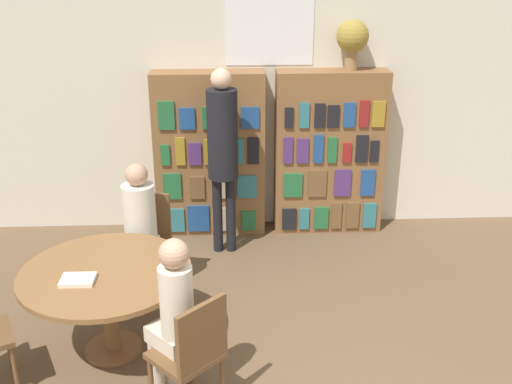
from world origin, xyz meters
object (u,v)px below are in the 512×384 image
(bookshelf_right, at_px, (329,153))
(seated_reader_left, at_px, (139,224))
(bookshelf_left, at_px, (210,155))
(reading_table, at_px, (107,283))
(librarian_standing, at_px, (223,143))
(flower_vase, at_px, (352,38))
(chair_left_side, at_px, (147,238))
(seated_reader_right, at_px, (173,313))
(chair_far_side, at_px, (193,351))

(bookshelf_right, relative_size, seated_reader_left, 1.41)
(bookshelf_left, height_order, reading_table, bookshelf_left)
(bookshelf_left, distance_m, seated_reader_left, 1.49)
(librarian_standing, bearing_deg, flower_vase, 21.01)
(reading_table, xyz_separation_m, chair_left_side, (0.18, 0.96, -0.10))
(flower_vase, bearing_deg, reading_table, -135.53)
(bookshelf_right, distance_m, librarian_standing, 1.28)
(reading_table, bearing_deg, bookshelf_left, 71.30)
(bookshelf_right, distance_m, seated_reader_left, 2.32)
(flower_vase, xyz_separation_m, reading_table, (-2.19, -2.15, -1.48))
(bookshelf_left, bearing_deg, librarian_standing, -73.67)
(bookshelf_left, relative_size, seated_reader_right, 1.40)
(bookshelf_left, xyz_separation_m, flower_vase, (1.46, 0.00, 1.21))
(reading_table, bearing_deg, chair_far_side, -46.40)
(chair_far_side, xyz_separation_m, seated_reader_right, (-0.13, 0.13, 0.21))
(flower_vase, relative_size, seated_reader_right, 0.40)
(bookshelf_right, xyz_separation_m, librarian_standing, (-1.14, -0.50, 0.29))
(reading_table, relative_size, chair_far_side, 1.43)
(chair_left_side, xyz_separation_m, librarian_standing, (0.70, 0.69, 0.67))
(seated_reader_right, bearing_deg, seated_reader_left, 62.82)
(bookshelf_left, bearing_deg, flower_vase, 0.19)
(bookshelf_right, bearing_deg, chair_far_side, -115.14)
(bookshelf_right, bearing_deg, chair_left_side, -147.13)
(bookshelf_right, relative_size, librarian_standing, 0.93)
(reading_table, height_order, seated_reader_left, seated_reader_left)
(bookshelf_left, relative_size, flower_vase, 3.51)
(bookshelf_right, distance_m, chair_left_side, 2.22)
(seated_reader_left, distance_m, seated_reader_right, 1.42)
(bookshelf_right, height_order, seated_reader_left, bookshelf_right)
(seated_reader_left, bearing_deg, bookshelf_left, -102.77)
(bookshelf_left, relative_size, librarian_standing, 0.93)
(chair_far_side, bearing_deg, reading_table, 90.00)
(chair_left_side, height_order, seated_reader_right, seated_reader_right)
(librarian_standing, bearing_deg, bookshelf_left, 106.33)
(bookshelf_right, height_order, seated_reader_right, bookshelf_right)
(bookshelf_right, height_order, librarian_standing, librarian_standing)
(flower_vase, relative_size, chair_far_side, 0.56)
(chair_far_side, relative_size, seated_reader_right, 0.71)
(chair_far_side, bearing_deg, seated_reader_right, 90.00)
(bookshelf_left, height_order, chair_far_side, bookshelf_left)
(flower_vase, relative_size, seated_reader_left, 0.40)
(reading_table, height_order, seated_reader_right, seated_reader_right)
(chair_left_side, bearing_deg, seated_reader_left, 90.00)
(flower_vase, bearing_deg, seated_reader_right, -121.16)
(reading_table, distance_m, seated_reader_left, 0.81)
(bookshelf_right, distance_m, seated_reader_right, 3.09)
(seated_reader_left, bearing_deg, chair_far_side, 119.90)
(flower_vase, bearing_deg, chair_far_side, -117.98)
(reading_table, distance_m, seated_reader_right, 0.80)
(flower_vase, height_order, seated_reader_left, flower_vase)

